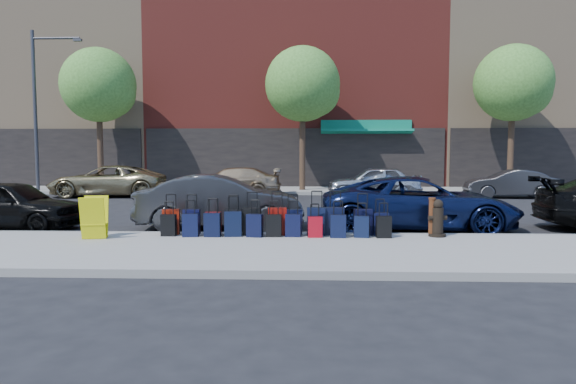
{
  "coord_description": "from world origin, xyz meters",
  "views": [
    {
      "loc": [
        0.77,
        -16.81,
        2.12
      ],
      "look_at": [
        0.18,
        -1.5,
        0.9
      ],
      "focal_mm": 32.0,
      "sensor_mm": 36.0,
      "label": 1
    }
  ],
  "objects_px": {
    "bollard": "(432,216)",
    "car_far_1": "(231,182)",
    "car_far_3": "(510,184)",
    "tree_center": "(305,86)",
    "tree_left": "(101,87)",
    "car_far_2": "(374,182)",
    "display_rack": "(94,218)",
    "fire_hydrant": "(438,219)",
    "tree_right": "(516,85)",
    "car_far_0": "(107,181)",
    "car_near_0": "(11,204)",
    "streetlight": "(39,101)",
    "suitcase_front_5": "(277,221)",
    "car_near_1": "(220,202)",
    "car_near_2": "(419,203)"
  },
  "relations": [
    {
      "from": "car_far_0",
      "to": "fire_hydrant",
      "type": "bearing_deg",
      "value": 41.46
    },
    {
      "from": "display_rack",
      "to": "car_far_2",
      "type": "xyz_separation_m",
      "value": [
        7.86,
        12.37,
        0.1
      ]
    },
    {
      "from": "car_far_3",
      "to": "tree_center",
      "type": "bearing_deg",
      "value": -101.69
    },
    {
      "from": "car_far_1",
      "to": "car_far_2",
      "type": "xyz_separation_m",
      "value": [
        6.65,
        -0.09,
        0.04
      ]
    },
    {
      "from": "car_near_0",
      "to": "car_far_3",
      "type": "distance_m",
      "value": 19.98
    },
    {
      "from": "car_near_1",
      "to": "suitcase_front_5",
      "type": "bearing_deg",
      "value": -145.12
    },
    {
      "from": "fire_hydrant",
      "to": "car_near_2",
      "type": "distance_m",
      "value": 1.99
    },
    {
      "from": "bollard",
      "to": "car_far_1",
      "type": "xyz_separation_m",
      "value": [
        -6.48,
        11.84,
        0.07
      ]
    },
    {
      "from": "tree_center",
      "to": "bollard",
      "type": "distance_m",
      "value": 15.47
    },
    {
      "from": "tree_left",
      "to": "tree_right",
      "type": "relative_size",
      "value": 1.0
    },
    {
      "from": "display_rack",
      "to": "car_far_3",
      "type": "height_order",
      "value": "car_far_3"
    },
    {
      "from": "tree_right",
      "to": "car_near_0",
      "type": "xyz_separation_m",
      "value": [
        -18.43,
        -12.78,
        -4.73
      ]
    },
    {
      "from": "tree_center",
      "to": "display_rack",
      "type": "relative_size",
      "value": 7.66
    },
    {
      "from": "tree_center",
      "to": "car_far_0",
      "type": "height_order",
      "value": "tree_center"
    },
    {
      "from": "suitcase_front_5",
      "to": "car_near_1",
      "type": "height_order",
      "value": "car_near_1"
    },
    {
      "from": "tree_left",
      "to": "car_near_2",
      "type": "xyz_separation_m",
      "value": [
        13.64,
        -12.45,
        -4.69
      ]
    },
    {
      "from": "fire_hydrant",
      "to": "car_near_2",
      "type": "xyz_separation_m",
      "value": [
        0.01,
        1.98,
        0.17
      ]
    },
    {
      "from": "car_near_1",
      "to": "bollard",
      "type": "bearing_deg",
      "value": -116.94
    },
    {
      "from": "tree_left",
      "to": "car_near_2",
      "type": "distance_m",
      "value": 19.06
    },
    {
      "from": "car_near_0",
      "to": "car_near_1",
      "type": "height_order",
      "value": "car_near_1"
    },
    {
      "from": "display_rack",
      "to": "car_far_0",
      "type": "height_order",
      "value": "car_far_0"
    },
    {
      "from": "display_rack",
      "to": "car_near_2",
      "type": "height_order",
      "value": "car_near_2"
    },
    {
      "from": "car_near_0",
      "to": "car_far_0",
      "type": "xyz_separation_m",
      "value": [
        -1.33,
        10.08,
        0.05
      ]
    },
    {
      "from": "bollard",
      "to": "car_far_0",
      "type": "xyz_separation_m",
      "value": [
        -12.27,
        11.69,
        0.12
      ]
    },
    {
      "from": "tree_left",
      "to": "car_far_2",
      "type": "distance_m",
      "value": 14.7
    },
    {
      "from": "tree_right",
      "to": "car_near_0",
      "type": "height_order",
      "value": "tree_right"
    },
    {
      "from": "display_rack",
      "to": "car_far_3",
      "type": "xyz_separation_m",
      "value": [
        14.0,
        12.32,
        0.02
      ]
    },
    {
      "from": "streetlight",
      "to": "car_near_1",
      "type": "distance_m",
      "value": 16.68
    },
    {
      "from": "tree_left",
      "to": "streetlight",
      "type": "relative_size",
      "value": 0.91
    },
    {
      "from": "suitcase_front_5",
      "to": "car_far_1",
      "type": "bearing_deg",
      "value": 96.53
    },
    {
      "from": "tree_left",
      "to": "fire_hydrant",
      "type": "relative_size",
      "value": 8.39
    },
    {
      "from": "display_rack",
      "to": "tree_left",
      "type": "bearing_deg",
      "value": 100.92
    },
    {
      "from": "car_near_1",
      "to": "car_far_1",
      "type": "distance_m",
      "value": 9.96
    },
    {
      "from": "bollard",
      "to": "display_rack",
      "type": "bearing_deg",
      "value": -175.35
    },
    {
      "from": "fire_hydrant",
      "to": "bollard",
      "type": "bearing_deg",
      "value": 151.28
    },
    {
      "from": "tree_center",
      "to": "car_near_0",
      "type": "relative_size",
      "value": 1.82
    },
    {
      "from": "car_near_1",
      "to": "car_far_1",
      "type": "bearing_deg",
      "value": 0.29
    },
    {
      "from": "tree_center",
      "to": "fire_hydrant",
      "type": "height_order",
      "value": "tree_center"
    },
    {
      "from": "bollard",
      "to": "car_near_0",
      "type": "bearing_deg",
      "value": 171.61
    },
    {
      "from": "suitcase_front_5",
      "to": "car_far_2",
      "type": "height_order",
      "value": "car_far_2"
    },
    {
      "from": "suitcase_front_5",
      "to": "fire_hydrant",
      "type": "height_order",
      "value": "suitcase_front_5"
    },
    {
      "from": "car_far_1",
      "to": "suitcase_front_5",
      "type": "bearing_deg",
      "value": 12.48
    },
    {
      "from": "tree_left",
      "to": "streetlight",
      "type": "bearing_deg",
      "value": -166.61
    },
    {
      "from": "tree_right",
      "to": "car_far_0",
      "type": "height_order",
      "value": "tree_right"
    },
    {
      "from": "car_far_1",
      "to": "car_near_1",
      "type": "bearing_deg",
      "value": 5.68
    },
    {
      "from": "tree_center",
      "to": "streetlight",
      "type": "relative_size",
      "value": 0.91
    },
    {
      "from": "tree_center",
      "to": "display_rack",
      "type": "distance_m",
      "value": 16.44
    },
    {
      "from": "display_rack",
      "to": "fire_hydrant",
      "type": "bearing_deg",
      "value": -5.99
    },
    {
      "from": "streetlight",
      "to": "car_far_3",
      "type": "bearing_deg",
      "value": -5.01
    },
    {
      "from": "fire_hydrant",
      "to": "display_rack",
      "type": "distance_m",
      "value": 7.83
    }
  ]
}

